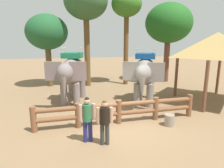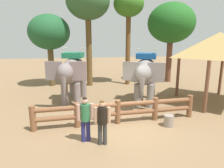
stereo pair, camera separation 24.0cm
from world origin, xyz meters
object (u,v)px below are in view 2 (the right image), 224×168
(log_fence, at_px, (118,110))
(feed_bucket, at_px, (169,121))
(tree_deep_back, at_px, (171,24))
(tree_far_left, at_px, (49,33))
(tourist_man_in_blue, at_px, (102,119))
(elephant_near_left, at_px, (73,72))
(tourist_woman_in_black, at_px, (85,116))
(tree_far_right, at_px, (88,3))
(elephant_center, at_px, (145,73))
(tree_back_center, at_px, (129,7))
(thatched_shelter, at_px, (219,45))

(log_fence, bearing_deg, feed_bucket, -16.95)
(log_fence, distance_m, tree_deep_back, 10.56)
(tree_far_left, height_order, feed_bucket, tree_far_left)
(log_fence, relative_size, tourist_man_in_blue, 4.43)
(elephant_near_left, xyz_separation_m, tourist_woman_in_black, (0.52, -4.69, -0.78))
(tree_far_right, bearing_deg, elephant_center, -60.25)
(elephant_near_left, distance_m, feed_bucket, 5.83)
(elephant_near_left, xyz_separation_m, tree_far_right, (1.13, 4.11, 4.35))
(feed_bucket, bearing_deg, tree_far_left, 124.24)
(elephant_near_left, distance_m, tree_back_center, 7.10)
(feed_bucket, bearing_deg, elephant_center, 90.79)
(thatched_shelter, distance_m, tree_deep_back, 5.93)
(tree_deep_back, bearing_deg, tree_far_left, 179.99)
(tourist_woman_in_black, height_order, thatched_shelter, thatched_shelter)
(elephant_center, distance_m, tourist_man_in_blue, 5.13)
(tree_back_center, distance_m, tree_far_right, 3.00)
(log_fence, relative_size, tree_far_right, 0.95)
(tourist_woman_in_black, height_order, tree_far_left, tree_far_left)
(tree_deep_back, bearing_deg, log_fence, -126.59)
(tree_far_left, bearing_deg, tree_deep_back, -0.01)
(elephant_near_left, relative_size, tourist_woman_in_black, 2.22)
(tourist_woman_in_black, relative_size, tree_deep_back, 0.26)
(tourist_woman_in_black, bearing_deg, thatched_shelter, 24.80)
(tourist_woman_in_black, distance_m, thatched_shelter, 8.47)
(log_fence, bearing_deg, tourist_man_in_blue, -117.11)
(tree_back_center, xyz_separation_m, feed_bucket, (-0.12, -8.02, -5.61))
(log_fence, distance_m, feed_bucket, 2.18)
(elephant_near_left, xyz_separation_m, tree_back_center, (4.13, 4.05, 4.11))
(elephant_near_left, xyz_separation_m, thatched_shelter, (7.93, -1.27, 1.50))
(tree_back_center, bearing_deg, thatched_shelter, -54.51)
(tourist_woman_in_black, bearing_deg, tree_far_right, 86.03)
(thatched_shelter, bearing_deg, elephant_near_left, 170.88)
(tourist_man_in_blue, bearing_deg, thatched_shelter, 28.64)
(tree_far_left, xyz_separation_m, feed_bucket, (5.74, -8.43, -3.74))
(elephant_near_left, distance_m, elephant_center, 4.05)
(tree_far_right, bearing_deg, tourist_man_in_blue, -90.29)
(thatched_shelter, bearing_deg, log_fence, -160.98)
(elephant_near_left, bearing_deg, tree_back_center, 44.49)
(tourist_woman_in_black, distance_m, tourist_man_in_blue, 0.65)
(log_fence, distance_m, thatched_shelter, 6.85)
(tree_far_right, bearing_deg, feed_bucket, -70.43)
(feed_bucket, bearing_deg, tree_far_right, 109.57)
(elephant_center, distance_m, tree_far_left, 8.11)
(elephant_center, bearing_deg, tourist_man_in_blue, -124.56)
(elephant_near_left, xyz_separation_m, tourist_man_in_blue, (1.09, -5.01, -0.80))
(log_fence, distance_m, tourist_man_in_blue, 1.91)
(elephant_near_left, height_order, tourist_man_in_blue, elephant_near_left)
(thatched_shelter, xyz_separation_m, tree_far_right, (-6.79, 5.38, 2.85))
(tree_far_left, bearing_deg, log_fence, -64.75)
(log_fence, relative_size, elephant_center, 1.97)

